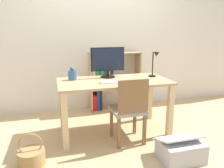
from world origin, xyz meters
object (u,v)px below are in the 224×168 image
at_px(storage_box, 180,150).
at_px(chair, 129,108).
at_px(monitor, 108,61).
at_px(bookshelf, 106,81).
at_px(desk_lamp, 155,62).
at_px(keyboard, 113,82).
at_px(vase, 72,74).
at_px(basket, 31,156).

bearing_deg(storage_box, chair, 129.27).
bearing_deg(storage_box, monitor, 116.62).
bearing_deg(bookshelf, desk_lamp, -62.04).
bearing_deg(storage_box, keyboard, 127.05).
bearing_deg(keyboard, vase, 148.48).
height_order(monitor, keyboard, monitor).
distance_m(monitor, storage_box, 1.46).
bearing_deg(vase, storage_box, -44.86).
distance_m(monitor, desk_lamp, 0.65).
height_order(keyboard, chair, chair).
relative_size(monitor, vase, 2.66).
relative_size(monitor, desk_lamp, 1.32).
xyz_separation_m(basket, storage_box, (1.54, -0.33, 0.02)).
relative_size(keyboard, vase, 1.90).
bearing_deg(keyboard, basket, -158.23).
distance_m(desk_lamp, storage_box, 1.22).
height_order(desk_lamp, storage_box, desk_lamp).
bearing_deg(bookshelf, vase, -130.52).
height_order(keyboard, vase, vase).
xyz_separation_m(desk_lamp, bookshelf, (-0.47, 0.89, -0.43)).
distance_m(keyboard, storage_box, 1.10).
distance_m(desk_lamp, bookshelf, 1.09).
bearing_deg(desk_lamp, storage_box, -95.85).
bearing_deg(desk_lamp, monitor, 164.03).
distance_m(keyboard, desk_lamp, 0.69).
bearing_deg(basket, keyboard, 21.77).
height_order(monitor, bookshelf, monitor).
bearing_deg(bookshelf, chair, -91.21).
relative_size(basket, storage_box, 0.76).
relative_size(chair, basket, 2.38).
height_order(keyboard, bookshelf, bookshelf).
relative_size(keyboard, desk_lamp, 0.94).
bearing_deg(chair, vase, 146.94).
xyz_separation_m(vase, bookshelf, (0.64, 0.75, -0.28)).
xyz_separation_m(desk_lamp, basket, (-1.63, -0.55, -0.85)).
xyz_separation_m(vase, basket, (-0.52, -0.69, -0.71)).
xyz_separation_m(keyboard, vase, (-0.47, 0.29, 0.07)).
height_order(desk_lamp, chair, desk_lamp).
relative_size(desk_lamp, basket, 1.02).
relative_size(vase, bookshelf, 0.18).
distance_m(basket, storage_box, 1.58).
distance_m(keyboard, bookshelf, 1.08).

